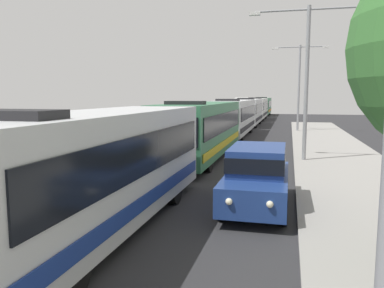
# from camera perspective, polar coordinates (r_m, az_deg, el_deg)

# --- Properties ---
(bus_lead) EXTENTS (2.58, 10.47, 3.21)m
(bus_lead) POSITION_cam_1_polar(r_m,az_deg,el_deg) (10.01, -13.50, -3.18)
(bus_lead) COLOR silver
(bus_lead) RESTS_ON ground_plane
(bus_second_in_line) EXTENTS (2.58, 11.70, 3.21)m
(bus_second_in_line) POSITION_cam_1_polar(r_m,az_deg,el_deg) (21.10, 1.49, 2.36)
(bus_second_in_line) COLOR #33724C
(bus_second_in_line) RESTS_ON ground_plane
(bus_middle) EXTENTS (2.58, 11.62, 3.21)m
(bus_middle) POSITION_cam_1_polar(r_m,az_deg,el_deg) (33.30, 6.18, 4.07)
(bus_middle) COLOR silver
(bus_middle) RESTS_ON ground_plane
(bus_fourth_in_line) EXTENTS (2.58, 10.70, 3.21)m
(bus_fourth_in_line) POSITION_cam_1_polar(r_m,az_deg,el_deg) (45.36, 8.32, 4.84)
(bus_fourth_in_line) COLOR silver
(bus_fourth_in_line) RESTS_ON ground_plane
(bus_rear) EXTENTS (2.58, 10.99, 3.21)m
(bus_rear) POSITION_cam_1_polar(r_m,az_deg,el_deg) (57.09, 9.53, 5.27)
(bus_rear) COLOR silver
(bus_rear) RESTS_ON ground_plane
(bus_tail_end) EXTENTS (2.58, 10.46, 3.21)m
(bus_tail_end) POSITION_cam_1_polar(r_m,az_deg,el_deg) (69.78, 10.39, 5.58)
(bus_tail_end) COLOR #33724C
(bus_tail_end) RESTS_ON ground_plane
(white_suv) EXTENTS (1.86, 4.74, 1.90)m
(white_suv) POSITION_cam_1_polar(r_m,az_deg,el_deg) (12.08, 9.59, -4.49)
(white_suv) COLOR navy
(white_suv) RESTS_ON ground_plane
(box_truck_oncoming) EXTENTS (2.35, 7.04, 3.15)m
(box_truck_oncoming) POSITION_cam_1_polar(r_m,az_deg,el_deg) (67.71, 7.45, 5.60)
(box_truck_oncoming) COLOR white
(box_truck_oncoming) RESTS_ON ground_plane
(streetlamp_mid) EXTENTS (5.90, 0.28, 7.75)m
(streetlamp_mid) POSITION_cam_1_polar(r_m,az_deg,el_deg) (20.70, 16.61, 10.96)
(streetlamp_mid) COLOR gray
(streetlamp_mid) RESTS_ON sidewalk
(streetlamp_far) EXTENTS (5.07, 0.28, 8.00)m
(streetlamp_far) POSITION_cam_1_polar(r_m,az_deg,el_deg) (38.12, 15.52, 9.23)
(streetlamp_far) COLOR gray
(streetlamp_far) RESTS_ON sidewalk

